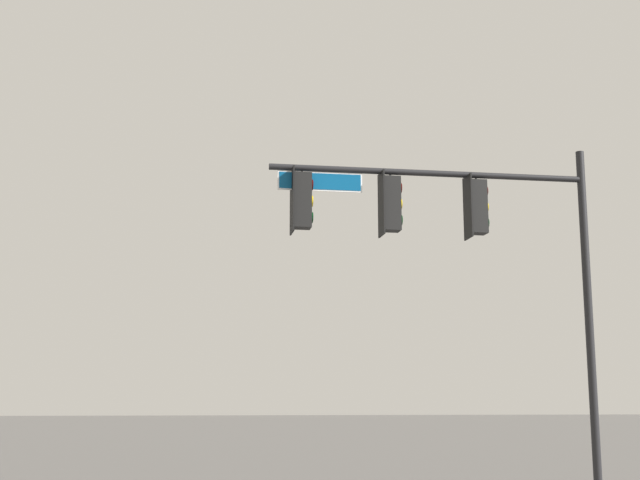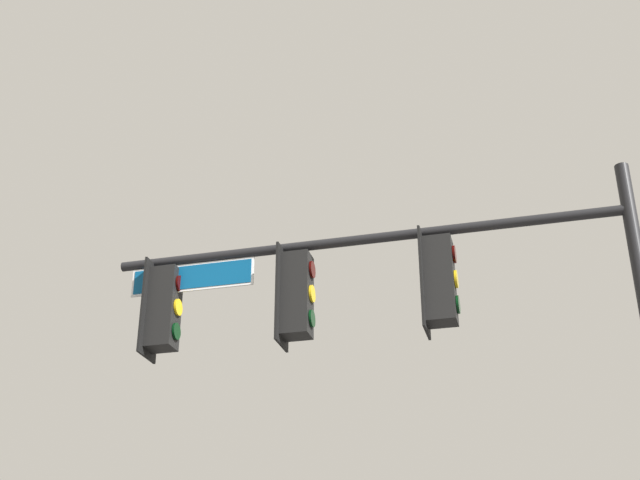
{
  "view_description": "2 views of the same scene",
  "coord_description": "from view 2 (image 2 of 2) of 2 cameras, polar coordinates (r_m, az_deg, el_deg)",
  "views": [
    {
      "loc": [
        1.73,
        8.3,
        1.75
      ],
      "look_at": [
        -3.02,
        -9.15,
        5.17
      ],
      "focal_mm": 50.0,
      "sensor_mm": 36.0,
      "label": 1
    },
    {
      "loc": [
        -5.96,
        2.1,
        1.43
      ],
      "look_at": [
        -4.24,
        -9.65,
        7.31
      ],
      "focal_mm": 50.0,
      "sensor_mm": 36.0,
      "label": 2
    }
  ],
  "objects": [
    {
      "name": "signal_pole_near",
      "position": [
        10.77,
        3.88,
        -5.23
      ],
      "size": [
        6.57,
        1.0,
        7.02
      ],
      "color": "black",
      "rests_on": "ground_plane"
    }
  ]
}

